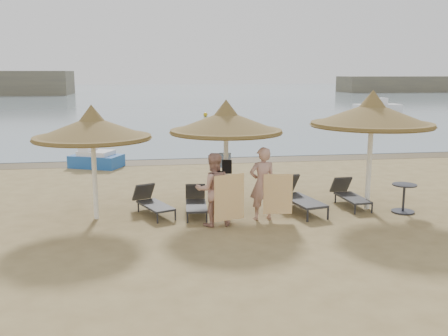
# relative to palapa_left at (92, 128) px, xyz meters

# --- Properties ---
(ground) EXTENTS (160.00, 160.00, 0.00)m
(ground) POSITION_rel_palapa_left_xyz_m (3.46, -1.24, -2.36)
(ground) COLOR #958050
(ground) RESTS_ON ground
(sea) EXTENTS (200.00, 140.00, 0.03)m
(sea) POSITION_rel_palapa_left_xyz_m (3.46, 78.76, -2.35)
(sea) COLOR slate
(sea) RESTS_ON ground
(wet_sand_strip) EXTENTS (200.00, 1.60, 0.01)m
(wet_sand_strip) POSITION_rel_palapa_left_xyz_m (3.46, 8.16, -2.36)
(wet_sand_strip) COLOR brown
(wet_sand_strip) RESTS_ON ground
(far_shore) EXTENTS (150.00, 54.80, 12.00)m
(far_shore) POSITION_rel_palapa_left_xyz_m (-21.64, 76.58, 0.55)
(far_shore) COLOR #696148
(far_shore) RESTS_ON ground
(palapa_left) EXTENTS (2.99, 2.99, 2.97)m
(palapa_left) POSITION_rel_palapa_left_xyz_m (0.00, 0.00, 0.00)
(palapa_left) COLOR white
(palapa_left) RESTS_ON ground
(palapa_center) EXTENTS (3.08, 3.08, 3.05)m
(palapa_center) POSITION_rel_palapa_left_xyz_m (3.48, 0.35, 0.06)
(palapa_center) COLOR white
(palapa_center) RESTS_ON ground
(palapa_right) EXTENTS (3.33, 3.33, 3.30)m
(palapa_right) POSITION_rel_palapa_left_xyz_m (7.39, -0.16, 0.26)
(palapa_right) COLOR white
(palapa_right) RESTS_ON ground
(lounger_far_left) EXTENTS (1.16, 1.74, 0.75)m
(lounger_far_left) POSITION_rel_palapa_left_xyz_m (1.44, 0.25, -2.03)
(lounger_far_left) COLOR #292A32
(lounger_far_left) RESTS_ON ground
(lounger_near_left) EXTENTS (0.65, 1.66, 0.73)m
(lounger_near_left) POSITION_rel_palapa_left_xyz_m (2.62, 0.10, -2.04)
(lounger_near_left) COLOR #292A32
(lounger_near_left) RESTS_ON ground
(lounger_near_right) EXTENTS (1.09, 2.12, 0.90)m
(lounger_near_right) POSITION_rel_palapa_left_xyz_m (5.41, 0.01, -1.96)
(lounger_near_right) COLOR #292A32
(lounger_near_right) RESTS_ON ground
(lounger_far_right) EXTENTS (0.65, 1.69, 0.74)m
(lounger_far_right) POSITION_rel_palapa_left_xyz_m (7.03, 0.26, -2.03)
(lounger_far_right) COLOR #292A32
(lounger_far_right) RESTS_ON ground
(side_table) EXTENTS (0.65, 0.65, 0.79)m
(side_table) POSITION_rel_palapa_left_xyz_m (8.21, -0.66, -1.99)
(side_table) COLOR #292A32
(side_table) RESTS_ON ground
(person_left) EXTENTS (1.03, 0.72, 2.12)m
(person_left) POSITION_rel_palapa_left_xyz_m (2.94, -1.02, -1.30)
(person_left) COLOR tan
(person_left) RESTS_ON ground
(person_right) EXTENTS (1.06, 0.74, 2.20)m
(person_right) POSITION_rel_palapa_left_xyz_m (4.26, -0.70, -1.26)
(person_right) COLOR tan
(person_right) RESTS_ON ground
(towel_left) EXTENTS (0.78, 0.27, 1.14)m
(towel_left) POSITION_rel_palapa_left_xyz_m (3.29, -1.37, -1.58)
(towel_left) COLOR orange
(towel_left) RESTS_ON ground
(towel_right) EXTENTS (0.74, 0.12, 1.04)m
(towel_right) POSITION_rel_palapa_left_xyz_m (4.61, -0.95, -1.65)
(towel_right) COLOR orange
(towel_right) RESTS_ON ground
(bag_patterned) EXTENTS (0.34, 0.17, 0.41)m
(bag_patterned) POSITION_rel_palapa_left_xyz_m (3.48, 0.53, -1.00)
(bag_patterned) COLOR white
(bag_patterned) RESTS_ON ground
(bag_dark) EXTENTS (0.27, 0.16, 0.37)m
(bag_dark) POSITION_rel_palapa_left_xyz_m (3.48, 0.19, -1.12)
(bag_dark) COLOR black
(bag_dark) RESTS_ON ground
(pedal_boat) EXTENTS (2.27, 1.87, 0.92)m
(pedal_boat) POSITION_rel_palapa_left_xyz_m (-0.72, 7.41, -2.02)
(pedal_boat) COLOR #1F58AD
(pedal_boat) RESTS_ON ground
(buoy_left) EXTENTS (0.36, 0.36, 0.36)m
(buoy_left) POSITION_rel_palapa_left_xyz_m (-2.99, 23.24, -2.19)
(buoy_left) COLOR gold
(buoy_left) RESTS_ON ground
(buoy_mid) EXTENTS (0.37, 0.37, 0.37)m
(buoy_mid) POSITION_rel_palapa_left_xyz_m (6.31, 29.86, -2.18)
(buoy_mid) COLOR gold
(buoy_mid) RESTS_ON ground
(buoy_right) EXTENTS (0.32, 0.32, 0.32)m
(buoy_right) POSITION_rel_palapa_left_xyz_m (17.98, 21.51, -2.20)
(buoy_right) COLOR gold
(buoy_right) RESTS_ON ground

